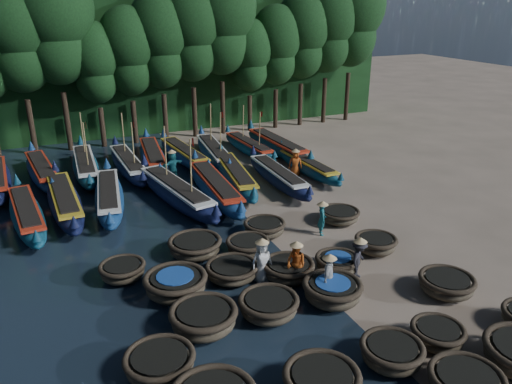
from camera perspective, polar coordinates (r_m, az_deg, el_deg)
name	(u,v)px	position (r m, az deg, el deg)	size (l,w,h in m)	color
ground	(286,256)	(21.10, 3.47, -7.27)	(120.00, 120.00, 0.00)	gray
foliage_wall	(150,67)	(41.11, -12.03, 13.82)	(40.00, 3.00, 10.00)	black
coracle_3	(466,383)	(15.51, 22.89, -19.43)	(2.08, 2.08, 0.68)	#4D4330
coracle_6	(322,383)	(14.43, 7.51, -20.78)	(2.47, 2.47, 0.81)	#4D4330
coracle_7	(392,353)	(15.81, 15.25, -17.31)	(2.09, 2.09, 0.73)	#4D4330
coracle_8	(438,334)	(16.98, 20.04, -15.04)	(2.01, 2.01, 0.67)	#4D4330
coracle_10	(160,363)	(15.25, -10.95, -18.63)	(2.09, 2.09, 0.69)	#4D4330
coracle_11	(204,318)	(16.61, -6.01, -14.17)	(2.71, 2.71, 0.84)	#4D4330
coracle_12	(269,306)	(17.20, 1.45, -12.86)	(2.42, 2.42, 0.75)	#4D4330
coracle_13	(332,291)	(18.05, 8.73, -11.09)	(2.51, 2.51, 0.84)	#4D4330
coracle_14	(447,284)	(19.64, 20.95, -9.79)	(2.19, 2.19, 0.71)	#4D4330
coracle_15	(176,284)	(18.45, -9.18, -10.33)	(2.83, 2.83, 0.85)	#4D4330
coracle_16	(232,271)	(19.27, -2.76, -8.95)	(2.23, 2.23, 0.67)	#4D4330
coracle_17	(288,269)	(19.31, 3.71, -8.80)	(2.09, 2.09, 0.72)	#4D4330
coracle_18	(338,263)	(20.02, 9.30, -7.97)	(2.19, 2.19, 0.66)	#4D4330
coracle_19	(376,244)	(21.74, 13.53, -5.75)	(2.19, 2.19, 0.71)	#4D4330
coracle_20	(123,270)	(19.88, -15.01, -8.66)	(1.92, 1.92, 0.69)	#4D4330
coracle_21	(195,246)	(21.02, -6.98, -6.18)	(2.64, 2.64, 0.76)	#4D4330
coracle_22	(248,246)	(20.94, -0.95, -6.19)	(2.14, 2.14, 0.72)	#4D4330
coracle_23	(265,228)	(22.57, 0.99, -4.08)	(2.23, 2.23, 0.70)	#4D4330
coracle_24	(339,215)	(24.21, 9.52, -2.63)	(1.98, 1.98, 0.65)	#4D4330
long_boat_1	(27,214)	(25.98, -24.72, -2.29)	(2.16, 8.00, 1.41)	navy
long_boat_2	(65,201)	(26.78, -21.04, -0.94)	(1.80, 8.64, 1.52)	#0F153A
long_boat_3	(109,196)	(26.70, -16.44, -0.48)	(2.49, 8.22, 1.46)	navy
long_boat_4	(176,192)	(26.32, -9.11, -0.02)	(3.02, 9.01, 3.88)	#0F153A
long_boat_5	(215,187)	(26.82, -4.69, 0.55)	(2.00, 8.86, 1.56)	navy
long_boat_6	(235,176)	(28.58, -2.36, 1.87)	(2.63, 8.30, 1.48)	navy
long_boat_7	(278,176)	(28.60, 2.54, 1.82)	(1.58, 7.95, 1.40)	#0F153A
long_boat_8	(308,166)	(30.54, 5.97, 2.92)	(1.46, 7.25, 1.28)	navy
long_boat_10	(42,171)	(32.00, -23.27, 2.24)	(2.30, 8.17, 1.45)	navy
long_boat_11	(86,166)	(31.98, -18.91, 2.87)	(1.83, 8.43, 3.59)	navy
long_boat_12	(128,164)	(31.58, -14.40, 3.10)	(1.65, 8.24, 3.50)	#0F153A
long_boat_13	(153,156)	(32.75, -11.71, 4.01)	(2.43, 8.40, 1.49)	navy
long_boat_14	(184,154)	(32.89, -8.21, 4.28)	(2.16, 8.14, 1.44)	navy
long_boat_15	(214,152)	(33.05, -4.81, 4.54)	(2.35, 8.33, 3.56)	navy
long_boat_16	(249,147)	(34.39, -0.79, 5.19)	(1.71, 7.51, 3.20)	navy
long_boat_17	(277,146)	(34.29, 2.47, 5.29)	(1.86, 8.95, 1.58)	navy
fisherman_0	(262,260)	(18.85, 0.68, -7.79)	(0.85, 0.56, 1.92)	silver
fisherman_1	(322,216)	(22.69, 7.56, -2.79)	(0.54, 0.65, 1.73)	#185C65
fisherman_2	(296,263)	(18.78, 4.58, -8.08)	(0.84, 0.97, 1.89)	#BA5018
fisherman_3	(359,258)	(19.50, 11.69, -7.43)	(1.19, 1.14, 1.82)	black
fisherman_4	(329,275)	(18.14, 8.30, -9.41)	(0.97, 0.96, 1.84)	silver
fisherman_5	(173,165)	(29.68, -9.52, 3.05)	(1.70, 1.14, 1.96)	#185C65
fisherman_6	(295,163)	(29.93, 4.52, 3.38)	(0.95, 0.83, 1.84)	#BA5018
tree_3	(16,33)	(36.42, -25.75, 16.08)	(4.92, 4.92, 11.60)	black
tree_4	(53,21)	(36.43, -22.17, 17.67)	(5.34, 5.34, 12.58)	black
tree_5	(95,62)	(36.83, -17.92, 13.96)	(3.68, 3.68, 8.68)	black
tree_6	(128,50)	(37.09, -14.41, 15.41)	(4.09, 4.09, 9.65)	black
tree_7	(160,39)	(37.50, -10.91, 16.78)	(4.51, 4.51, 10.63)	black
tree_8	(191,28)	(38.06, -7.46, 18.06)	(4.92, 4.92, 11.60)	black
tree_9	(221,18)	(38.77, -4.07, 19.23)	(5.34, 5.34, 12.58)	black
tree_10	(250,55)	(39.81, -0.74, 15.44)	(3.68, 3.68, 8.68)	black
tree_11	(276,44)	(40.71, 2.35, 16.51)	(4.09, 4.09, 9.65)	black
tree_12	(303,34)	(41.72, 5.34, 17.49)	(4.51, 4.51, 10.63)	black
tree_13	(328,25)	(42.85, 8.20, 18.38)	(4.92, 4.92, 11.60)	black
tree_14	(352,16)	(44.08, 10.94, 19.18)	(5.34, 5.34, 12.58)	black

